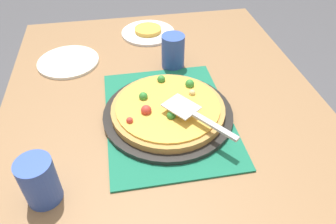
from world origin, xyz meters
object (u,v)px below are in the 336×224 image
Objects in this scene: plate_near_left at (148,33)px; pizza_server at (195,114)px; pizza at (168,108)px; cup_near at (173,51)px; cup_corner at (39,181)px; pizza_pan at (168,114)px; plate_side at (68,62)px; served_slice_left at (148,30)px.

pizza_server is at bearing 4.62° from plate_near_left.
cup_near is at bearing 166.18° from pizza.
cup_corner is 0.41m from pizza_server.
pizza reaches higher than plate_near_left.
cup_near reaches higher than pizza_server.
pizza is (-0.00, -0.00, 0.02)m from pizza_pan.
plate_side is (-0.35, -0.31, -0.03)m from pizza.
pizza_pan is at bearing 124.23° from cup_corner.
served_slice_left is at bearing 178.96° from pizza_pan.
pizza is 0.11m from pizza_server.
plate_side is 2.00× the size of served_slice_left.
cup_corner is at bearing -24.18° from plate_near_left.
pizza is 3.00× the size of served_slice_left.
pizza_pan is 0.02m from pizza.
served_slice_left is (-0.53, 0.01, -0.02)m from pizza.
served_slice_left is 0.82m from cup_corner.
pizza_server is at bearing -1.17° from cup_near.
plate_side is 1.83× the size of cup_corner.
cup_near is (0.26, 0.06, 0.06)m from plate_near_left.
pizza is 2.75× the size of cup_near.
pizza is at bearing 40.81° from plate_side.
cup_corner is (0.75, -0.34, 0.04)m from served_slice_left.
pizza_pan is 0.28m from cup_near.
cup_corner is (0.49, -0.39, 0.00)m from cup_near.
cup_near reaches higher than plate_near_left.
pizza_server is (0.08, 0.06, 0.04)m from pizza.
plate_side is (0.17, -0.32, 0.00)m from plate_near_left.
plate_side is 0.57m from pizza_server.
pizza_pan is at bearing 4.48° from pizza.
served_slice_left is at bearing 118.48° from plate_side.
served_slice_left is at bearing -167.78° from cup_near.
pizza is at bearing -13.82° from cup_near.
cup_near reaches higher than pizza.
pizza is at bearing -143.69° from pizza_server.
cup_near is at bearing 76.76° from plate_side.
plate_near_left is at bearing 118.48° from plate_side.
pizza_pan is at bearing -13.73° from cup_near.
plate_side is 0.58m from cup_corner.
served_slice_left reaches higher than plate_near_left.
plate_side is at bearing 177.93° from cup_corner.
cup_near is (0.09, 0.37, 0.06)m from plate_side.
plate_side is at bearing -139.29° from pizza_pan.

